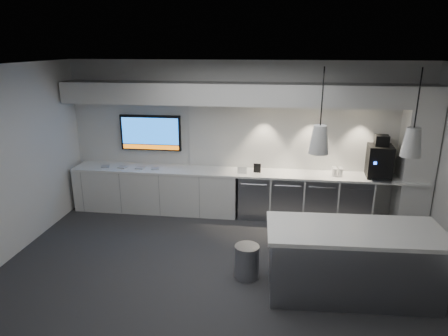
# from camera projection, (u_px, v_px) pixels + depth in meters

# --- Properties ---
(floor) EXTENTS (7.00, 7.00, 0.00)m
(floor) POSITION_uv_depth(u_px,v_px,m) (229.00, 272.00, 6.00)
(floor) COLOR #2A2A2D
(floor) RESTS_ON ground
(ceiling) EXTENTS (7.00, 7.00, 0.00)m
(ceiling) POSITION_uv_depth(u_px,v_px,m) (229.00, 67.00, 5.11)
(ceiling) COLOR black
(ceiling) RESTS_ON wall_back
(wall_back) EXTENTS (7.00, 0.00, 7.00)m
(wall_back) POSITION_uv_depth(u_px,v_px,m) (244.00, 138.00, 7.92)
(wall_back) COLOR silver
(wall_back) RESTS_ON floor
(wall_front) EXTENTS (7.00, 0.00, 7.00)m
(wall_front) POSITION_uv_depth(u_px,v_px,m) (192.00, 276.00, 3.19)
(wall_front) COLOR silver
(wall_front) RESTS_ON floor
(back_counter) EXTENTS (6.80, 0.65, 0.04)m
(back_counter) POSITION_uv_depth(u_px,v_px,m) (242.00, 172.00, 7.80)
(back_counter) COLOR white
(back_counter) RESTS_ON left_base_cabinets
(left_base_cabinets) EXTENTS (3.30, 0.63, 0.86)m
(left_base_cabinets) POSITION_uv_depth(u_px,v_px,m) (157.00, 190.00, 8.15)
(left_base_cabinets) COLOR silver
(left_base_cabinets) RESTS_ON floor
(fridge_unit_a) EXTENTS (0.60, 0.61, 0.85)m
(fridge_unit_a) POSITION_uv_depth(u_px,v_px,m) (254.00, 195.00, 7.90)
(fridge_unit_a) COLOR gray
(fridge_unit_a) RESTS_ON floor
(fridge_unit_b) EXTENTS (0.60, 0.61, 0.85)m
(fridge_unit_b) POSITION_uv_depth(u_px,v_px,m) (287.00, 196.00, 7.82)
(fridge_unit_b) COLOR gray
(fridge_unit_b) RESTS_ON floor
(fridge_unit_c) EXTENTS (0.60, 0.61, 0.85)m
(fridge_unit_c) POSITION_uv_depth(u_px,v_px,m) (319.00, 198.00, 7.74)
(fridge_unit_c) COLOR gray
(fridge_unit_c) RESTS_ON floor
(fridge_unit_d) EXTENTS (0.60, 0.61, 0.85)m
(fridge_unit_d) POSITION_uv_depth(u_px,v_px,m) (353.00, 199.00, 7.66)
(fridge_unit_d) COLOR gray
(fridge_unit_d) RESTS_ON floor
(backsplash) EXTENTS (4.60, 0.03, 1.30)m
(backsplash) POSITION_uv_depth(u_px,v_px,m) (306.00, 137.00, 7.74)
(backsplash) COLOR silver
(backsplash) RESTS_ON wall_back
(soffit) EXTENTS (6.90, 0.60, 0.40)m
(soffit) POSITION_uv_depth(u_px,v_px,m) (243.00, 94.00, 7.37)
(soffit) COLOR silver
(soffit) RESTS_ON wall_back
(column) EXTENTS (0.55, 0.55, 2.60)m
(column) POSITION_uv_depth(u_px,v_px,m) (417.00, 157.00, 7.29)
(column) COLOR silver
(column) RESTS_ON floor
(wall_tv) EXTENTS (1.25, 0.07, 0.72)m
(wall_tv) POSITION_uv_depth(u_px,v_px,m) (151.00, 133.00, 8.09)
(wall_tv) COLOR black
(wall_tv) RESTS_ON wall_back
(island) EXTENTS (2.33, 1.09, 0.97)m
(island) POSITION_uv_depth(u_px,v_px,m) (352.00, 262.00, 5.34)
(island) COLOR gray
(island) RESTS_ON floor
(bin) EXTENTS (0.47, 0.47, 0.50)m
(bin) POSITION_uv_depth(u_px,v_px,m) (247.00, 262.00, 5.80)
(bin) COLOR gray
(bin) RESTS_ON floor
(coffee_machine) EXTENTS (0.47, 0.64, 0.79)m
(coffee_machine) POSITION_uv_depth(u_px,v_px,m) (379.00, 160.00, 7.40)
(coffee_machine) COLOR black
(coffee_machine) RESTS_ON back_counter
(sign_black) EXTENTS (0.14, 0.04, 0.18)m
(sign_black) POSITION_uv_depth(u_px,v_px,m) (257.00, 168.00, 7.70)
(sign_black) COLOR black
(sign_black) RESTS_ON back_counter
(sign_white) EXTENTS (0.18, 0.05, 0.14)m
(sign_white) POSITION_uv_depth(u_px,v_px,m) (242.00, 170.00, 7.65)
(sign_white) COLOR white
(sign_white) RESTS_ON back_counter
(cup_cluster) EXTENTS (0.18, 0.18, 0.16)m
(cup_cluster) POSITION_uv_depth(u_px,v_px,m) (337.00, 172.00, 7.52)
(cup_cluster) COLOR silver
(cup_cluster) RESTS_ON back_counter
(tray_a) EXTENTS (0.20, 0.20, 0.02)m
(tray_a) POSITION_uv_depth(u_px,v_px,m) (105.00, 166.00, 8.08)
(tray_a) COLOR #9F9F9F
(tray_a) RESTS_ON back_counter
(tray_b) EXTENTS (0.18, 0.18, 0.02)m
(tray_b) POSITION_uv_depth(u_px,v_px,m) (123.00, 167.00, 8.02)
(tray_b) COLOR #9F9F9F
(tray_b) RESTS_ON back_counter
(tray_c) EXTENTS (0.16, 0.16, 0.02)m
(tray_c) POSITION_uv_depth(u_px,v_px,m) (140.00, 168.00, 7.98)
(tray_c) COLOR #9F9F9F
(tray_c) RESTS_ON back_counter
(tray_d) EXTENTS (0.20, 0.20, 0.02)m
(tray_d) POSITION_uv_depth(u_px,v_px,m) (155.00, 168.00, 7.95)
(tray_d) COLOR #9F9F9F
(tray_d) RESTS_ON back_counter
(pendant_left) EXTENTS (0.25, 0.25, 1.05)m
(pendant_left) POSITION_uv_depth(u_px,v_px,m) (319.00, 139.00, 4.92)
(pendant_left) COLOR silver
(pendant_left) RESTS_ON ceiling
(pendant_right) EXTENTS (0.25, 0.25, 1.05)m
(pendant_right) POSITION_uv_depth(u_px,v_px,m) (412.00, 142.00, 4.78)
(pendant_right) COLOR silver
(pendant_right) RESTS_ON ceiling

